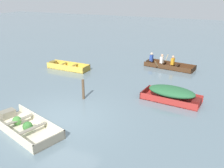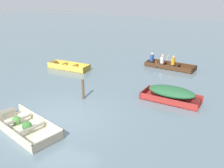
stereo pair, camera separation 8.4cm
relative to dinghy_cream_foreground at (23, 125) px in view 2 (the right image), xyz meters
name	(u,v)px [view 2 (the right image)]	position (x,y,z in m)	size (l,w,h in m)	color
ground_plane	(61,118)	(0.82, 1.30, -0.13)	(80.00, 80.00, 0.00)	slate
dinghy_cream_foreground	(23,125)	(0.00, 0.00, 0.00)	(3.43, 2.21, 0.41)	beige
skiff_yellow_near_moored	(67,67)	(-2.85, 7.17, 0.01)	(2.93, 1.00, 0.39)	#E5BC47
skiff_red_mid_moored	(172,93)	(4.65, 4.96, 0.25)	(2.87, 1.48, 0.69)	#AD2D28
rowboat_dark_varnish_with_crew	(167,65)	(3.18, 10.29, 0.06)	(3.47, 2.32, 0.88)	#4C2D19
mooring_post	(83,89)	(0.68, 3.38, 0.36)	(0.13, 0.13, 1.00)	brown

